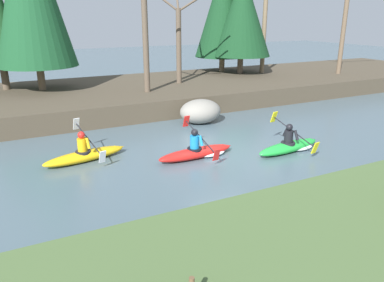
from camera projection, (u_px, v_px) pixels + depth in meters
ground_plane at (228, 153)px, 12.80m from camera, size 90.00×90.00×0.00m
riverbank_far at (141, 93)px, 20.26m from camera, size 44.00×8.43×0.89m
conifer_tree_mid_right at (223, 9)px, 23.88m from camera, size 3.58×3.58×6.89m
conifer_tree_right at (242, 15)px, 23.07m from camera, size 3.67×3.67×6.12m
bare_tree_upstream at (145, 28)px, 17.55m from camera, size 3.53×3.48×6.39m
bare_tree_mid_upstream at (179, 37)px, 20.08m from camera, size 2.91×2.88×5.22m
bare_tree_mid_downstream at (264, 24)px, 23.59m from camera, size 3.57×3.53×6.47m
bare_tree_downstream at (344, 17)px, 23.15m from camera, size 4.02×3.97×7.33m
kayaker_lead at (291, 146)px, 12.91m from camera, size 2.80×2.07×1.20m
kayaker_middle at (199, 152)px, 12.35m from camera, size 2.79×2.07×1.20m
kayaker_trailing at (85, 154)px, 12.04m from camera, size 2.79×2.06×1.20m
boulder_midstream at (200, 111)px, 16.19m from camera, size 1.84×1.44×1.04m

